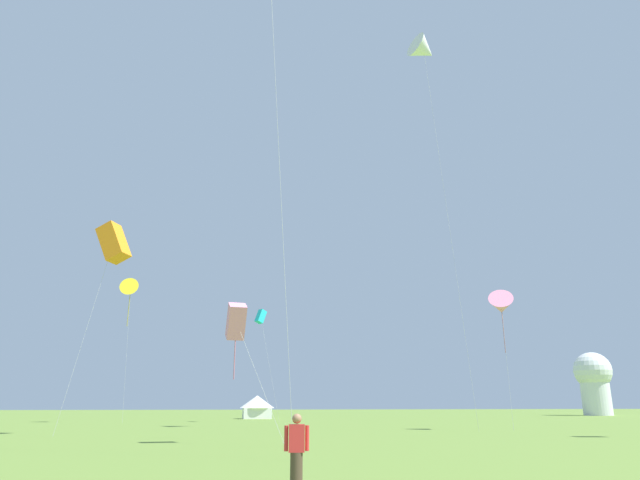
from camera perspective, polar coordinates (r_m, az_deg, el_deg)
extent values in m
cone|color=pink|center=(47.76, 18.14, -6.42)|extent=(2.89, 3.11, 2.56)
cylinder|color=#A9627C|center=(47.46, 18.37, -8.99)|extent=(0.06, 0.06, 3.30)
cylinder|color=#B2B2B7|center=(46.56, 18.70, -12.12)|extent=(0.62, 1.21, 9.64)
cube|color=#1EB7CC|center=(64.52, -6.11, -7.82)|extent=(1.46, 1.29, 1.67)
cylinder|color=#B2B2B7|center=(63.15, -5.20, -12.95)|extent=(2.20, 1.75, 11.58)
cone|color=white|center=(55.26, 10.63, 18.66)|extent=(3.24, 3.07, 2.91)
cylinder|color=#B2B2B7|center=(47.30, 13.04, 2.19)|extent=(1.76, 1.73, 33.52)
cube|color=orange|center=(41.57, -20.47, -0.27)|extent=(2.64, 2.12, 2.92)
cylinder|color=#B2B2B7|center=(39.96, -23.00, -8.80)|extent=(2.08, 1.27, 12.82)
cylinder|color=#B2B2B7|center=(26.66, -4.71, 18.08)|extent=(2.09, 1.21, 34.11)
cone|color=yellow|center=(67.26, -18.91, -4.87)|extent=(2.27, 2.43, 2.49)
cylinder|color=#A79518|center=(66.86, -19.10, -6.84)|extent=(0.07, 0.07, 3.62)
cylinder|color=#B2B2B7|center=(65.94, -19.28, -11.00)|extent=(0.62, 0.65, 14.49)
cube|color=pink|center=(30.12, -8.62, -8.28)|extent=(1.07, 1.66, 2.03)
cylinder|color=#A9627C|center=(29.92, -8.76, -11.60)|extent=(0.06, 0.06, 2.50)
cylinder|color=#B2B2B7|center=(28.81, -6.27, -14.15)|extent=(2.49, 2.22, 6.17)
cylinder|color=#473828|center=(13.40, -2.45, -22.90)|extent=(0.28, 0.28, 0.90)
cube|color=red|center=(13.33, -2.41, -19.69)|extent=(0.39, 0.27, 0.60)
sphere|color=#9E7051|center=(13.32, -2.39, -17.89)|extent=(0.22, 0.22, 0.22)
cylinder|color=red|center=(13.30, -3.50, -19.69)|extent=(0.09, 0.09, 0.55)
cylinder|color=red|center=(13.37, -1.33, -19.70)|extent=(0.09, 0.09, 0.55)
cube|color=white|center=(79.55, -6.52, -17.30)|extent=(3.75, 3.75, 1.41)
cone|color=white|center=(79.54, -6.48, -16.20)|extent=(4.69, 4.69, 1.64)
cylinder|color=white|center=(111.75, 26.54, -14.30)|extent=(4.80, 4.80, 6.00)
sphere|color=white|center=(111.88, 26.24, -11.96)|extent=(6.40, 6.40, 6.40)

